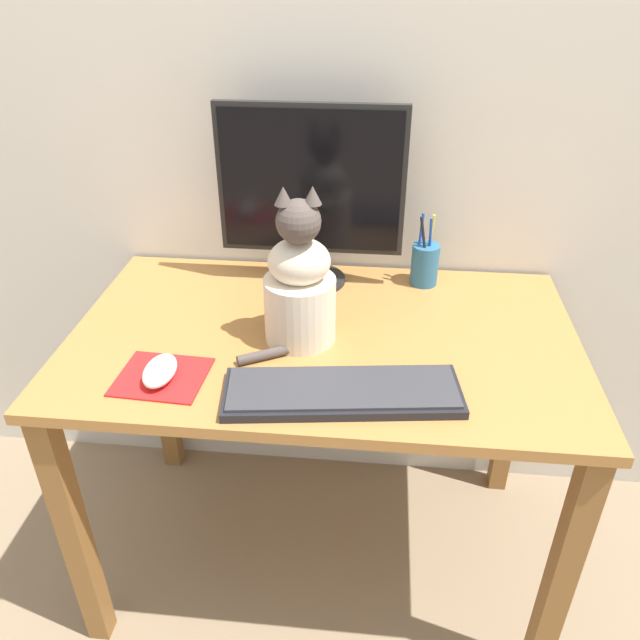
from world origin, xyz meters
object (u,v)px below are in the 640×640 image
computer_mouse_left (160,371)px  cat (299,286)px  pen_cup (425,263)px  monitor (311,191)px  keyboard (342,392)px

computer_mouse_left → cat: (0.25, 0.18, 0.11)m
cat → pen_cup: 0.40m
pen_cup → cat: bearing=-134.1°
monitor → pen_cup: size_ratio=2.43×
keyboard → pen_cup: pen_cup is taller
keyboard → pen_cup: bearing=63.2°
keyboard → cat: bearing=111.4°
keyboard → computer_mouse_left: 0.36m
pen_cup → monitor: bearing=-176.4°
cat → pen_cup: size_ratio=1.91×
keyboard → cat: 0.25m
monitor → keyboard: bearing=-76.5°
keyboard → pen_cup: 0.51m
monitor → computer_mouse_left: (-0.25, -0.45, -0.22)m
computer_mouse_left → pen_cup: size_ratio=0.59×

